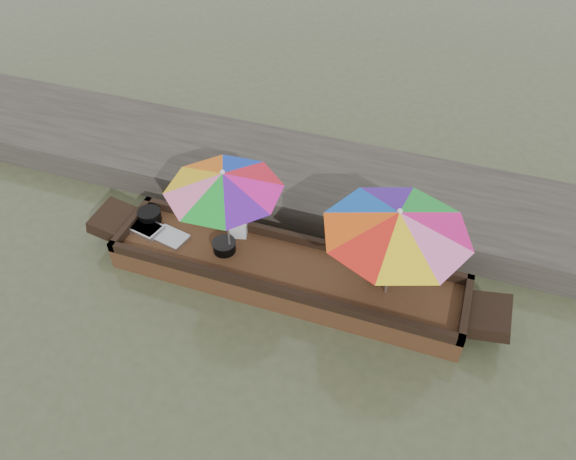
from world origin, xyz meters
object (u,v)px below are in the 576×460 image
(cooking_pot, at_px, (150,216))
(vendor, at_px, (381,250))
(supply_bag, at_px, (238,228))
(tray_scallop, at_px, (170,237))
(umbrella_stern, at_px, (392,254))
(boat_hull, at_px, (286,274))
(charcoal_grill, at_px, (224,247))
(tray_crayfish, at_px, (145,228))
(umbrella_bow, at_px, (227,214))

(cooking_pot, distance_m, vendor, 3.75)
(supply_bag, bearing_deg, vendor, -4.09)
(tray_scallop, bearing_deg, umbrella_stern, 0.66)
(boat_hull, distance_m, cooking_pot, 2.43)
(cooking_pot, distance_m, charcoal_grill, 1.43)
(boat_hull, height_order, cooking_pot, cooking_pot)
(cooking_pot, distance_m, umbrella_stern, 3.97)
(cooking_pot, xyz_separation_m, charcoal_grill, (1.41, -0.23, -0.02))
(vendor, bearing_deg, tray_crayfish, -40.32)
(tray_scallop, relative_size, umbrella_stern, 0.27)
(tray_crayfish, distance_m, vendor, 3.72)
(vendor, bearing_deg, tray_scallop, -39.09)
(umbrella_bow, bearing_deg, vendor, 6.42)
(cooking_pot, xyz_separation_m, umbrella_stern, (3.90, -0.23, 0.68))
(charcoal_grill, distance_m, vendor, 2.37)
(boat_hull, height_order, tray_crayfish, tray_crayfish)
(supply_bag, bearing_deg, tray_scallop, -154.70)
(tray_crayfish, bearing_deg, umbrella_bow, 0.05)
(tray_scallop, xyz_separation_m, umbrella_stern, (3.39, 0.04, 0.74))
(tray_scallop, height_order, umbrella_bow, umbrella_bow)
(charcoal_grill, bearing_deg, cooking_pot, 170.77)
(boat_hull, relative_size, supply_bag, 18.95)
(tray_crayfish, distance_m, tray_scallop, 0.46)
(tray_crayfish, xyz_separation_m, supply_bag, (1.41, 0.41, 0.09))
(cooking_pot, xyz_separation_m, supply_bag, (1.46, 0.18, 0.03))
(boat_hull, xyz_separation_m, umbrella_bow, (-0.90, 0.00, 0.95))
(umbrella_stern, bearing_deg, vendor, 125.51)
(supply_bag, xyz_separation_m, vendor, (2.26, -0.16, 0.42))
(charcoal_grill, distance_m, supply_bag, 0.41)
(charcoal_grill, bearing_deg, umbrella_stern, -0.10)
(umbrella_stern, bearing_deg, tray_scallop, -179.34)
(charcoal_grill, xyz_separation_m, umbrella_bow, (0.09, -0.00, 0.69))
(tray_crayfish, height_order, umbrella_bow, umbrella_bow)
(tray_scallop, bearing_deg, charcoal_grill, 2.76)
(boat_hull, relative_size, cooking_pot, 14.37)
(tray_crayfish, distance_m, umbrella_stern, 3.92)
(vendor, bearing_deg, charcoal_grill, -38.17)
(tray_scallop, bearing_deg, cooking_pot, 151.92)
(boat_hull, xyz_separation_m, umbrella_stern, (1.50, 0.00, 0.95))
(umbrella_bow, bearing_deg, charcoal_grill, 177.43)
(vendor, relative_size, umbrella_bow, 0.65)
(cooking_pot, relative_size, vendor, 0.34)
(supply_bag, bearing_deg, umbrella_bow, -84.06)
(tray_crayfish, xyz_separation_m, umbrella_bow, (1.46, 0.00, 0.73))
(cooking_pot, distance_m, umbrella_bow, 1.67)
(cooking_pot, xyz_separation_m, tray_crayfish, (0.05, -0.23, -0.05))
(umbrella_bow, bearing_deg, supply_bag, 95.94)
(boat_hull, relative_size, charcoal_grill, 15.48)
(umbrella_stern, bearing_deg, charcoal_grill, 179.90)
(supply_bag, height_order, umbrella_stern, umbrella_stern)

